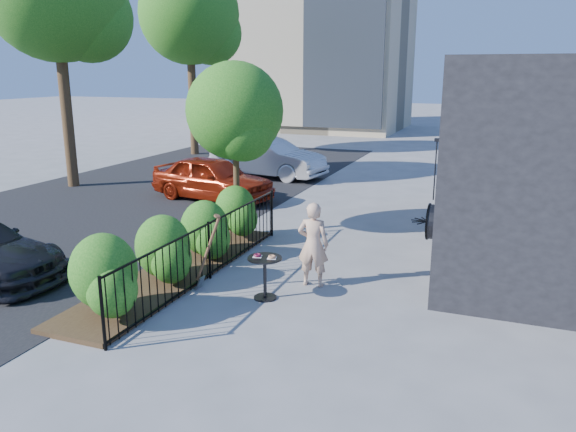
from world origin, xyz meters
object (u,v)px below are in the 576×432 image
at_px(woman, 313,245).
at_px(car_red, 213,178).
at_px(cafe_table, 265,270).
at_px(patio_tree, 237,117).
at_px(street_tree_far, 190,20).
at_px(car_silver, 267,157).
at_px(shovel, 206,256).

distance_m(woman, car_red, 7.48).
distance_m(cafe_table, car_red, 7.80).
height_order(patio_tree, street_tree_far, street_tree_far).
relative_size(woman, car_silver, 0.36).
relative_size(patio_tree, shovel, 2.73).
distance_m(patio_tree, car_silver, 7.83).
bearing_deg(woman, cafe_table, 50.36).
relative_size(patio_tree, street_tree_far, 0.48).
relative_size(street_tree_far, cafe_table, 10.55).
height_order(shovel, car_red, shovel).
bearing_deg(car_red, cafe_table, -135.28).
bearing_deg(car_red, street_tree_far, 43.04).
bearing_deg(street_tree_far, woman, -52.75).
height_order(cafe_table, car_red, car_red).
height_order(shovel, car_silver, car_silver).
xyz_separation_m(street_tree_far, cafe_table, (9.78, -14.46, -5.41)).
bearing_deg(street_tree_far, car_silver, -36.89).
distance_m(patio_tree, shovel, 4.04).
xyz_separation_m(cafe_table, car_red, (-4.47, 6.39, 0.15)).
bearing_deg(shovel, car_red, 117.73).
height_order(woman, car_silver, woman).
bearing_deg(cafe_table, car_red, 124.99).
height_order(patio_tree, woman, patio_tree).
xyz_separation_m(cafe_table, car_silver, (-4.42, 10.45, 0.20)).
xyz_separation_m(patio_tree, car_red, (-2.40, 3.13, -2.11)).
relative_size(patio_tree, cafe_table, 5.02).
relative_size(patio_tree, woman, 2.55).
relative_size(cafe_table, shovel, 0.54).
relative_size(cafe_table, car_silver, 0.18).
xyz_separation_m(patio_tree, car_silver, (-2.35, 7.18, -2.05)).
relative_size(shovel, car_silver, 0.33).
bearing_deg(patio_tree, car_silver, 108.11).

